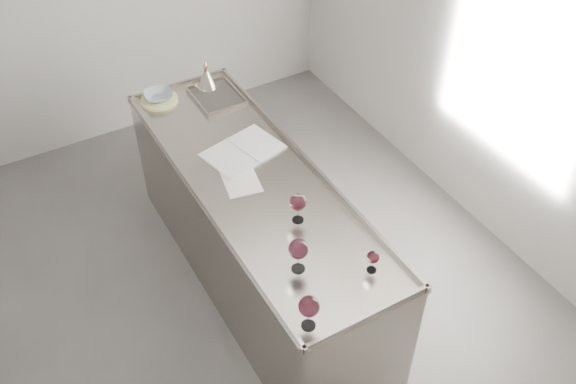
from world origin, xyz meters
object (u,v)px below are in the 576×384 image
wine_glass_small (373,258)px  notebook (243,151)px  ceramic_bowl (159,96)px  wine_glass_left (309,307)px  counter (257,233)px  wine_funnel (207,79)px  wine_glass_middle (298,250)px  wine_glass_right (298,203)px

wine_glass_small → notebook: bearing=96.3°
notebook → ceramic_bowl: ceramic_bowl is taller
wine_glass_left → ceramic_bowl: size_ratio=1.01×
counter → wine_glass_left: 1.27m
counter → wine_funnel: (0.18, 1.08, 0.53)m
wine_glass_middle → wine_glass_small: 0.39m
wine_glass_left → ceramic_bowl: 2.16m
wine_glass_right → notebook: wine_glass_right is taller
counter → wine_funnel: wine_funnel is taller
counter → wine_funnel: bearing=80.6°
counter → wine_glass_right: wine_glass_right is taller
notebook → wine_funnel: 0.81m
wine_glass_middle → ceramic_bowl: (-0.06, 1.82, -0.10)m
wine_glass_small → wine_funnel: 2.02m
counter → notebook: bearing=77.7°
counter → wine_glass_middle: wine_glass_middle is taller
wine_funnel → notebook: bearing=-98.4°
wine_glass_middle → wine_glass_right: bearing=59.7°
counter → ceramic_bowl: 1.21m
wine_glass_small → ceramic_bowl: size_ratio=0.67×
wine_glass_left → ceramic_bowl: (0.08, 2.16, -0.10)m
wine_glass_left → ceramic_bowl: bearing=87.8°
wine_glass_right → wine_glass_small: 0.54m
wine_glass_left → wine_glass_middle: wine_glass_middle is taller
wine_glass_small → wine_glass_left: bearing=-163.9°
counter → notebook: size_ratio=4.53×
wine_glass_middle → wine_funnel: wine_funnel is taller
counter → ceramic_bowl: size_ratio=12.04×
wine_glass_left → wine_funnel: (0.45, 2.16, -0.08)m
notebook → wine_funnel: (0.12, 0.80, 0.06)m
counter → notebook: (0.06, 0.28, 0.47)m
wine_glass_middle → notebook: (0.19, 1.02, -0.14)m
wine_glass_left → wine_funnel: bearing=78.1°
notebook → wine_funnel: bearing=68.6°
ceramic_bowl → wine_glass_small: bearing=-79.1°
wine_glass_right → wine_glass_left: bearing=-116.6°
counter → wine_glass_right: bearing=-83.4°
wine_glass_left → wine_funnel: 2.21m
notebook → counter: bearing=-115.3°
counter → wine_glass_small: bearing=-78.3°
counter → wine_glass_middle: bearing=-100.2°
wine_glass_left → wine_glass_right: bearing=63.4°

